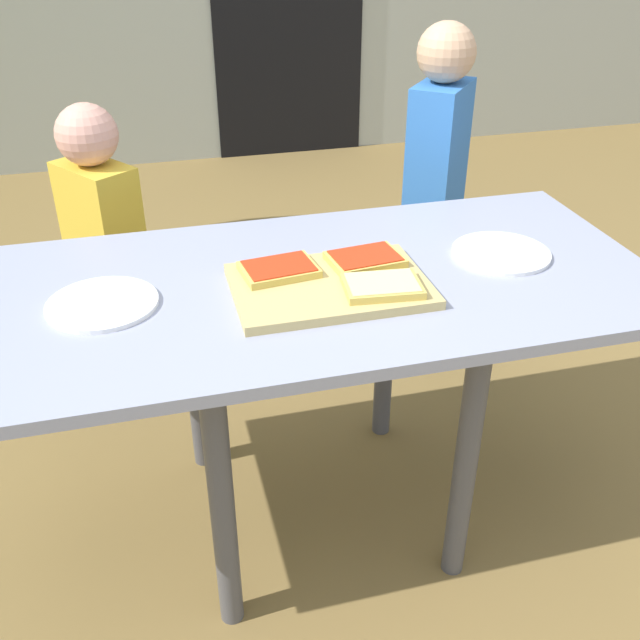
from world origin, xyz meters
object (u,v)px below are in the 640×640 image
(child_right, at_px, (436,178))
(cutting_board, at_px, (330,286))
(pizza_slice_near_right, at_px, (382,286))
(child_left, at_px, (104,240))
(pizza_slice_far_left, at_px, (279,269))
(pizza_slice_far_right, at_px, (365,259))
(dining_table, at_px, (317,312))
(plate_white_left, at_px, (102,303))
(plate_white_right, at_px, (501,253))

(child_right, bearing_deg, cutting_board, -127.14)
(pizza_slice_near_right, bearing_deg, child_left, 126.13)
(pizza_slice_near_right, bearing_deg, pizza_slice_far_left, 146.18)
(pizza_slice_far_left, bearing_deg, child_left, 120.26)
(pizza_slice_near_right, xyz_separation_m, pizza_slice_far_right, (0.00, 0.13, 0.00))
(dining_table, bearing_deg, child_left, 124.68)
(pizza_slice_far_left, xyz_separation_m, child_right, (0.65, 0.66, -0.08))
(child_left, bearing_deg, pizza_slice_near_right, -53.87)
(pizza_slice_far_left, bearing_deg, dining_table, -8.74)
(pizza_slice_far_left, distance_m, plate_white_left, 0.38)
(dining_table, height_order, pizza_slice_far_right, pizza_slice_far_right)
(pizza_slice_far_right, xyz_separation_m, plate_white_left, (-0.58, -0.01, -0.03))
(pizza_slice_far_left, bearing_deg, cutting_board, -34.59)
(plate_white_left, bearing_deg, dining_table, -0.43)
(cutting_board, bearing_deg, pizza_slice_far_right, 33.84)
(plate_white_left, distance_m, child_left, 0.71)
(pizza_slice_near_right, height_order, child_left, child_left)
(plate_white_right, relative_size, child_right, 0.21)
(pizza_slice_near_right, distance_m, child_right, 0.92)
(child_left, bearing_deg, plate_white_left, -88.67)
(pizza_slice_near_right, bearing_deg, plate_white_left, 168.08)
(pizza_slice_far_left, bearing_deg, child_right, 45.54)
(pizza_slice_near_right, height_order, plate_white_right, pizza_slice_near_right)
(cutting_board, height_order, plate_white_left, cutting_board)
(pizza_slice_near_right, height_order, plate_white_left, pizza_slice_near_right)
(dining_table, relative_size, child_right, 1.36)
(dining_table, xyz_separation_m, child_left, (-0.48, 0.69, -0.07))
(cutting_board, relative_size, child_left, 0.44)
(pizza_slice_far_right, height_order, plate_white_right, pizza_slice_far_right)
(dining_table, bearing_deg, plate_white_left, 179.57)
(pizza_slice_far_right, distance_m, pizza_slice_far_left, 0.20)
(plate_white_left, height_order, child_right, child_right)
(pizza_slice_near_right, xyz_separation_m, child_left, (-0.59, 0.81, -0.19))
(plate_white_right, xyz_separation_m, plate_white_left, (-0.92, -0.01, 0.00))
(plate_white_right, bearing_deg, child_left, 143.97)
(pizza_slice_far_right, bearing_deg, child_left, 131.27)
(pizza_slice_near_right, relative_size, pizza_slice_far_right, 0.99)
(cutting_board, xyz_separation_m, pizza_slice_near_right, (0.10, -0.06, 0.02))
(child_left, relative_size, child_right, 0.85)
(child_right, bearing_deg, plate_white_left, -146.88)
(plate_white_left, distance_m, child_right, 1.24)
(dining_table, xyz_separation_m, cutting_board, (0.02, -0.05, 0.09))
(pizza_slice_far_left, distance_m, plate_white_right, 0.54)
(pizza_slice_far_right, height_order, pizza_slice_far_left, same)
(dining_table, height_order, plate_white_left, plate_white_left)
(plate_white_left, bearing_deg, child_right, 33.12)
(child_left, bearing_deg, pizza_slice_far_right, -48.73)
(cutting_board, relative_size, pizza_slice_far_left, 2.40)
(plate_white_right, distance_m, child_left, 1.17)
(dining_table, distance_m, pizza_slice_near_right, 0.20)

